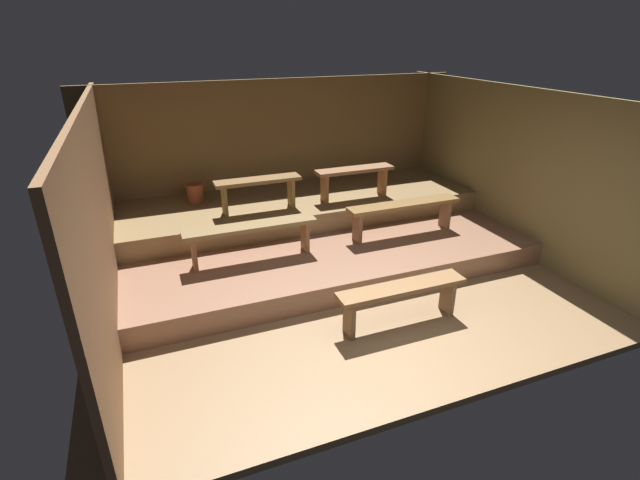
# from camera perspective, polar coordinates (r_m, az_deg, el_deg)

# --- Properties ---
(ground) EXTENTS (6.22, 5.29, 0.08)m
(ground) POSITION_cam_1_polar(r_m,az_deg,el_deg) (6.35, 1.94, -4.02)
(ground) COLOR olive
(wall_back) EXTENTS (6.22, 0.06, 2.29)m
(wall_back) POSITION_cam_1_polar(r_m,az_deg,el_deg) (7.94, -4.55, 10.94)
(wall_back) COLOR olive
(wall_back) RESTS_ON ground
(wall_left) EXTENTS (0.06, 5.29, 2.29)m
(wall_left) POSITION_cam_1_polar(r_m,az_deg,el_deg) (5.46, -25.36, 2.32)
(wall_left) COLOR #8E623F
(wall_left) RESTS_ON ground
(wall_right) EXTENTS (0.06, 5.29, 2.29)m
(wall_right) POSITION_cam_1_polar(r_m,az_deg,el_deg) (7.38, 22.25, 8.18)
(wall_right) COLOR olive
(wall_right) RESTS_ON ground
(platform_lower) EXTENTS (5.42, 3.12, 0.30)m
(platform_lower) POSITION_cam_1_polar(r_m,az_deg,el_deg) (6.84, -0.30, -0.10)
(platform_lower) COLOR #976950
(platform_lower) RESTS_ON ground
(platform_middle) EXTENTS (5.42, 1.64, 0.30)m
(platform_middle) POSITION_cam_1_polar(r_m,az_deg,el_deg) (7.37, -2.40, 4.23)
(platform_middle) COLOR olive
(platform_middle) RESTS_ON platform_lower
(bench_floor_center) EXTENTS (1.47, 0.27, 0.48)m
(bench_floor_center) POSITION_cam_1_polar(r_m,az_deg,el_deg) (5.13, 9.97, -6.51)
(bench_floor_center) COLOR olive
(bench_floor_center) RESTS_ON ground
(bench_lower_left) EXTENTS (1.68, 0.27, 0.48)m
(bench_lower_left) POSITION_cam_1_polar(r_m,az_deg,el_deg) (5.87, -8.49, 1.03)
(bench_lower_left) COLOR olive
(bench_lower_left) RESTS_ON platform_lower
(bench_lower_right) EXTENTS (1.68, 0.27, 0.48)m
(bench_lower_right) POSITION_cam_1_polar(r_m,az_deg,el_deg) (6.66, 10.24, 3.77)
(bench_lower_right) COLOR olive
(bench_lower_right) RESTS_ON platform_lower
(bench_middle_left) EXTENTS (1.22, 0.27, 0.48)m
(bench_middle_left) POSITION_cam_1_polar(r_m,az_deg,el_deg) (6.68, -7.61, 6.56)
(bench_middle_left) COLOR olive
(bench_middle_left) RESTS_ON platform_middle
(bench_middle_right) EXTENTS (1.22, 0.27, 0.48)m
(bench_middle_right) POSITION_cam_1_polar(r_m,az_deg,el_deg) (7.17, 4.24, 7.95)
(bench_middle_right) COLOR #905F3D
(bench_middle_right) RESTS_ON platform_middle
(pail_middle) EXTENTS (0.25, 0.25, 0.28)m
(pail_middle) POSITION_cam_1_polar(r_m,az_deg,el_deg) (7.31, -15.09, 5.62)
(pail_middle) COLOR #9E4C2D
(pail_middle) RESTS_ON platform_middle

